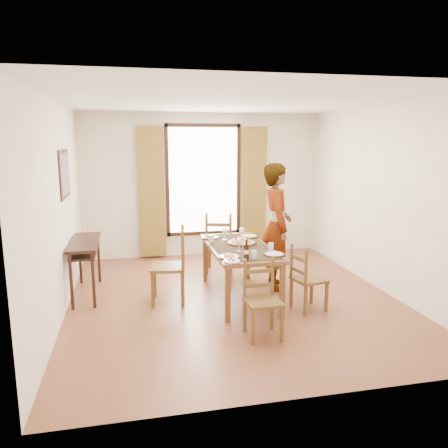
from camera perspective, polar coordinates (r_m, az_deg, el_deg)
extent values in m
plane|color=#56291B|center=(6.28, 1.18, -9.66)|extent=(5.00, 5.00, 0.00)
cube|color=white|center=(8.37, -2.76, 5.07)|extent=(4.50, 0.10, 2.70)
cube|color=white|center=(3.60, 10.53, -3.11)|extent=(4.50, 0.10, 2.70)
cube|color=white|center=(5.85, -20.76, 1.77)|extent=(0.10, 5.00, 2.70)
cube|color=white|center=(6.82, 19.99, 3.05)|extent=(0.10, 5.00, 2.70)
cube|color=white|center=(5.90, 1.29, 15.91)|extent=(4.50, 5.00, 0.04)
cube|color=white|center=(8.33, -2.73, 5.73)|extent=(1.30, 0.04, 2.00)
cube|color=olive|center=(8.19, -9.44, 4.09)|extent=(0.48, 0.10, 2.40)
cube|color=olive|center=(8.51, 3.89, 4.47)|extent=(0.48, 0.10, 2.40)
cube|color=black|center=(6.39, -20.13, 6.16)|extent=(0.02, 0.86, 0.66)
cube|color=red|center=(6.39, -20.04, 6.17)|extent=(0.01, 0.76, 0.56)
cube|color=black|center=(6.51, -17.76, -2.27)|extent=(0.38, 1.20, 0.04)
cube|color=black|center=(6.54, -17.69, -3.29)|extent=(0.34, 1.10, 0.03)
cube|color=black|center=(6.10, -19.33, -7.14)|extent=(0.04, 0.04, 0.76)
cube|color=black|center=(7.15, -18.28, -4.44)|extent=(0.04, 0.04, 0.76)
cube|color=black|center=(6.07, -16.69, -7.07)|extent=(0.04, 0.04, 0.76)
cube|color=black|center=(7.12, -16.04, -4.36)|extent=(0.04, 0.04, 0.76)
cube|color=brown|center=(6.10, 2.02, -3.13)|extent=(0.82, 1.75, 0.05)
cube|color=black|center=(6.10, 2.02, -2.88)|extent=(0.76, 1.61, 0.01)
cube|color=brown|center=(5.38, 0.47, -9.28)|extent=(0.06, 0.06, 0.70)
cube|color=brown|center=(6.90, -2.50, -4.69)|extent=(0.06, 0.06, 0.70)
cube|color=brown|center=(5.57, 7.61, -8.67)|extent=(0.06, 0.06, 0.70)
cube|color=brown|center=(7.05, 3.14, -4.36)|extent=(0.06, 0.06, 0.70)
cube|color=brown|center=(6.04, -7.36, -5.62)|extent=(0.52, 0.52, 0.04)
cube|color=brown|center=(6.32, -9.05, -7.28)|extent=(0.04, 0.04, 0.50)
cube|color=brown|center=(6.30, -5.42, -7.24)|extent=(0.04, 0.04, 0.50)
cube|color=brown|center=(5.94, -9.31, -8.48)|extent=(0.04, 0.04, 0.50)
cube|color=brown|center=(5.93, -5.44, -8.44)|extent=(0.04, 0.04, 0.50)
cube|color=brown|center=(6.16, -5.41, -2.61)|extent=(0.04, 0.04, 0.55)
cube|color=brown|center=(5.77, -5.43, -3.53)|extent=(0.04, 0.04, 0.55)
cube|color=brown|center=(5.99, -5.40, -4.08)|extent=(0.08, 0.40, 0.06)
cube|color=brown|center=(5.94, -5.43, -2.23)|extent=(0.08, 0.40, 0.06)
cube|color=brown|center=(7.38, -0.58, -2.52)|extent=(0.57, 0.57, 0.04)
cube|color=brown|center=(7.61, 1.03, -3.99)|extent=(0.04, 0.04, 0.49)
cube|color=brown|center=(7.24, 0.82, -4.80)|extent=(0.04, 0.04, 0.49)
cube|color=brown|center=(7.65, -1.91, -3.93)|extent=(0.04, 0.04, 0.49)
cube|color=brown|center=(7.27, -2.26, -4.72)|extent=(0.04, 0.04, 0.49)
cube|color=brown|center=(7.10, 0.83, -0.81)|extent=(0.04, 0.04, 0.54)
cube|color=brown|center=(7.14, -2.30, -0.76)|extent=(0.04, 0.04, 0.54)
cube|color=brown|center=(7.14, -0.74, -1.64)|extent=(0.38, 0.14, 0.05)
cube|color=brown|center=(7.10, -0.74, -0.10)|extent=(0.38, 0.14, 0.05)
cube|color=brown|center=(5.01, 5.14, -10.10)|extent=(0.40, 0.40, 0.04)
cube|color=brown|center=(4.89, 3.82, -13.24)|extent=(0.04, 0.04, 0.42)
cube|color=brown|center=(5.19, 2.73, -11.78)|extent=(0.04, 0.04, 0.42)
cube|color=brown|center=(4.99, 7.58, -12.80)|extent=(0.04, 0.04, 0.42)
cube|color=brown|center=(5.28, 6.28, -11.40)|extent=(0.04, 0.04, 0.42)
cube|color=brown|center=(5.04, 2.74, -7.12)|extent=(0.03, 0.03, 0.46)
cube|color=brown|center=(5.14, 6.35, -6.83)|extent=(0.03, 0.03, 0.46)
cube|color=brown|center=(5.12, 4.55, -7.96)|extent=(0.33, 0.03, 0.05)
cube|color=brown|center=(5.06, 4.58, -6.18)|extent=(0.33, 0.03, 0.05)
cube|color=brown|center=(5.86, 11.06, -7.12)|extent=(0.46, 0.46, 0.04)
cube|color=brown|center=(5.90, 13.24, -9.21)|extent=(0.04, 0.04, 0.41)
cube|color=brown|center=(5.71, 10.58, -9.78)|extent=(0.04, 0.04, 0.41)
cube|color=brown|center=(6.15, 11.36, -8.30)|extent=(0.04, 0.04, 0.41)
cube|color=brown|center=(5.97, 8.75, -8.80)|extent=(0.04, 0.04, 0.41)
cube|color=brown|center=(5.57, 10.66, -5.60)|extent=(0.03, 0.03, 0.46)
cube|color=brown|center=(5.83, 8.80, -4.79)|extent=(0.03, 0.03, 0.46)
cube|color=brown|center=(5.73, 9.68, -6.07)|extent=(0.09, 0.33, 0.05)
cube|color=brown|center=(5.68, 9.73, -4.48)|extent=(0.09, 0.33, 0.05)
imported|color=gray|center=(6.53, 6.86, -0.33)|extent=(0.81, 0.63, 1.88)
cylinder|color=silver|center=(5.87, 6.14, -2.96)|extent=(0.07, 0.07, 0.10)
cylinder|color=silver|center=(6.31, -1.69, -1.90)|extent=(0.07, 0.07, 0.10)
cylinder|color=silver|center=(5.45, 3.94, -4.02)|extent=(0.07, 0.07, 0.10)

